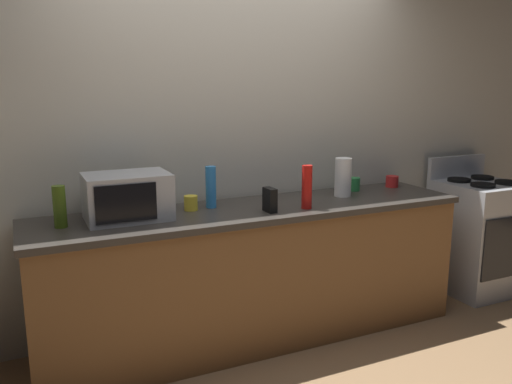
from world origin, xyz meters
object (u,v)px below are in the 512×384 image
Objects in this scene: paper_towel_roll at (343,177)px; mug_red at (392,181)px; cordless_phone at (270,200)px; stove_range at (478,235)px; bottle_spray_cleaner at (211,187)px; bottle_olive_oil at (60,207)px; mug_yellow at (191,203)px; mug_green at (354,184)px; microwave at (127,197)px; bottle_hot_sauce at (307,187)px.

paper_towel_roll reaches higher than mug_red.
stove_range is at bearing 2.50° from cordless_phone.
cordless_phone is (-1.97, -0.14, 0.51)m from stove_range.
bottle_spray_cleaner is (-2.26, 0.12, 0.57)m from stove_range.
bottle_olive_oil is at bearing 179.52° from stove_range.
mug_red is (1.49, 0.05, -0.09)m from bottle_spray_cleaner.
mug_red is (-0.77, 0.17, 0.48)m from stove_range.
paper_towel_roll is 2.94× the size of mug_yellow.
mug_green is (0.18, 0.12, -0.09)m from paper_towel_roll.
bottle_olive_oil is (-0.37, -0.02, -0.02)m from microwave.
mug_green is at bearing 33.71° from paper_towel_roll.
paper_towel_roll is at bearing 0.72° from bottle_olive_oil.
bottle_hot_sauce is at bearing -174.63° from stove_range.
microwave is 1.69m from mug_green.
microwave is 2.04m from mug_red.
cordless_phone is at bearing -8.04° from bottle_olive_oil.
mug_red is 1.63m from mug_yellow.
bottle_hot_sauce reaches higher than mug_red.
paper_towel_roll is (-1.30, 0.05, 0.57)m from stove_range.
stove_range is 3.89× the size of bottle_hot_sauce.
mug_green is at bearing 171.18° from stove_range.
microwave is 1.78× the size of paper_towel_roll.
microwave is 5.22× the size of mug_yellow.
bottle_hot_sauce reaches higher than mug_yellow.
bottle_spray_cleaner is (0.54, 0.07, -0.00)m from microwave.
cordless_phone is at bearing -165.47° from mug_red.
bottle_spray_cleaner reaches higher than mug_green.
paper_towel_roll reaches higher than mug_green.
microwave is 1.80× the size of bottle_spray_cleaner.
stove_range is 2.25× the size of microwave.
microwave is 5.02× the size of mug_red.
bottle_hot_sauce is 1.04× the size of bottle_spray_cleaner.
stove_range reaches higher than mug_green.
microwave is at bearing -172.30° from mug_yellow.
cordless_phone is 1.24m from mug_red.
mug_yellow is (-0.43, 0.25, -0.03)m from cordless_phone.
mug_yellow is (-1.10, 0.05, -0.09)m from paper_towel_roll.
mug_yellow is (-1.28, -0.07, -0.00)m from mug_green.
mug_yellow is (-2.40, 0.10, 0.48)m from stove_range.
stove_range is at bearing -2.44° from mug_yellow.
microwave reaches higher than mug_green.
stove_range is at bearing -0.98° from microwave.
paper_towel_roll is at bearing -146.29° from mug_green.
bottle_hot_sauce is at bearing -27.26° from bottle_spray_cleaner.
mug_green is at bearing 4.26° from microwave.
stove_range is at bearing -2.21° from paper_towel_roll.
stove_range is 11.05× the size of mug_green.
bottle_spray_cleaner reaches higher than cordless_phone.
cordless_phone is 1.22m from bottle_olive_oil.
mug_red is at bearing 3.37° from microwave.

